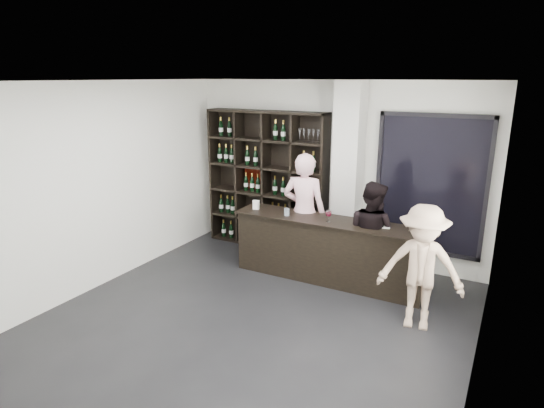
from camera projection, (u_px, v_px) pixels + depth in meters
The scene contains 12 objects.
floor at pixel (246, 328), 5.52m from camera, with size 5.00×5.50×0.01m, color black.
wine_shelf at pixel (266, 181), 7.89m from camera, with size 2.20×0.35×2.40m, color black, non-canonical shape.
structural_column at pixel (348, 176), 7.05m from camera, with size 0.40×0.40×2.90m, color silver.
glass_panel at pixel (430, 185), 6.69m from camera, with size 1.60×0.08×2.10m.
tasting_counter at pixel (328, 250), 6.70m from camera, with size 2.88×0.60×0.94m.
taster_pink at pixel (304, 212), 7.00m from camera, with size 0.68×0.44×1.85m, color #FBBEC9.
taster_black at pixel (371, 235), 6.43m from camera, with size 0.76×0.59×1.56m, color black.
customer at pixel (421, 268), 5.36m from camera, with size 1.00×0.57×1.54m, color tan.
wine_glass at pixel (328, 215), 6.44m from camera, with size 0.09×0.09×0.21m, color white, non-canonical shape.
spit_cup at pixel (287, 212), 6.77m from camera, with size 0.08×0.08×0.11m, color silver.
napkin_stack at pixel (386, 227), 6.24m from camera, with size 0.11×0.11×0.02m, color white.
card_stand at pixel (256, 205), 7.08m from camera, with size 0.10×0.05×0.14m, color white.
Camera 1 is at (2.63, -4.14, 2.95)m, focal length 30.00 mm.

